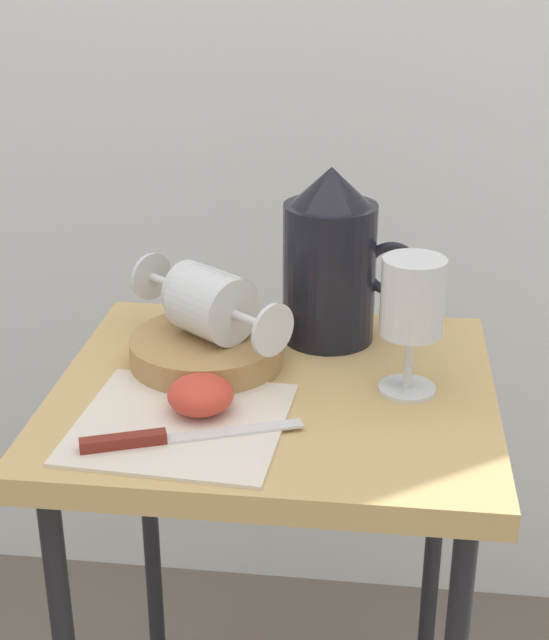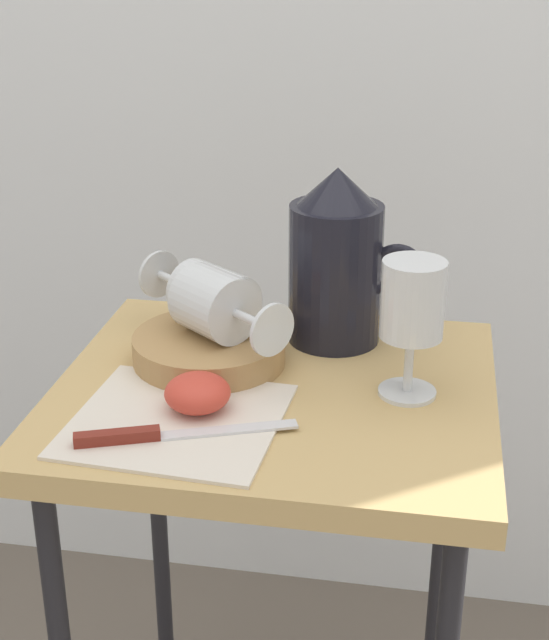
{
  "view_description": "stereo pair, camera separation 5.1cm",
  "coord_description": "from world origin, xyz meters",
  "px_view_note": "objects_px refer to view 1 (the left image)",
  "views": [
    {
      "loc": [
        0.11,
        -0.92,
        1.21
      ],
      "look_at": [
        0.0,
        0.0,
        0.81
      ],
      "focal_mm": 52.39,
      "sensor_mm": 36.0,
      "label": 1
    },
    {
      "loc": [
        0.16,
        -0.92,
        1.21
      ],
      "look_at": [
        0.0,
        0.0,
        0.81
      ],
      "focal_mm": 52.39,
      "sensor_mm": 36.0,
      "label": 2
    }
  ],
  "objects_px": {
    "basket_tray": "(206,351)",
    "table": "(274,453)",
    "wine_glass_tipped_far": "(214,306)",
    "wine_glass_upright": "(412,305)",
    "apple_half_left": "(201,395)",
    "wine_glass_tipped_near": "(207,298)",
    "knife": "(160,438)",
    "pitcher": "(330,271)"
  },
  "relations": [
    {
      "from": "wine_glass_tipped_far",
      "to": "pitcher",
      "type": "bearing_deg",
      "value": 36.6
    },
    {
      "from": "wine_glass_tipped_near",
      "to": "wine_glass_tipped_far",
      "type": "distance_m",
      "value": 0.03
    },
    {
      "from": "wine_glass_upright",
      "to": "wine_glass_tipped_near",
      "type": "distance_m",
      "value": 0.25
    },
    {
      "from": "pitcher",
      "to": "knife",
      "type": "bearing_deg",
      "value": -118.0
    },
    {
      "from": "basket_tray",
      "to": "wine_glass_tipped_near",
      "type": "xyz_separation_m",
      "value": [
        -0.0,
        0.03,
        0.05
      ]
    },
    {
      "from": "knife",
      "to": "basket_tray",
      "type": "bearing_deg",
      "value": 86.39
    },
    {
      "from": "apple_half_left",
      "to": "knife",
      "type": "distance_m",
      "value": 0.07
    },
    {
      "from": "basket_tray",
      "to": "wine_glass_upright",
      "type": "xyz_separation_m",
      "value": [
        0.23,
        -0.04,
        0.09
      ]
    },
    {
      "from": "pitcher",
      "to": "wine_glass_upright",
      "type": "relative_size",
      "value": 1.4
    },
    {
      "from": "pitcher",
      "to": "wine_glass_tipped_far",
      "type": "relative_size",
      "value": 1.41
    },
    {
      "from": "wine_glass_tipped_near",
      "to": "wine_glass_tipped_far",
      "type": "xyz_separation_m",
      "value": [
        0.01,
        -0.03,
        0.0
      ]
    },
    {
      "from": "wine_glass_upright",
      "to": "wine_glass_tipped_far",
      "type": "distance_m",
      "value": 0.23
    },
    {
      "from": "table",
      "to": "wine_glass_tipped_near",
      "type": "bearing_deg",
      "value": 139.68
    },
    {
      "from": "table",
      "to": "wine_glass_tipped_near",
      "type": "distance_m",
      "value": 0.2
    },
    {
      "from": "apple_half_left",
      "to": "knife",
      "type": "relative_size",
      "value": 0.33
    },
    {
      "from": "basket_tray",
      "to": "pitcher",
      "type": "relative_size",
      "value": 0.82
    },
    {
      "from": "pitcher",
      "to": "wine_glass_upright",
      "type": "distance_m",
      "value": 0.16
    },
    {
      "from": "table",
      "to": "basket_tray",
      "type": "distance_m",
      "value": 0.14
    },
    {
      "from": "wine_glass_tipped_near",
      "to": "pitcher",
      "type": "bearing_deg",
      "value": 23.89
    },
    {
      "from": "wine_glass_upright",
      "to": "knife",
      "type": "xyz_separation_m",
      "value": [
        -0.24,
        -0.15,
        -0.09
      ]
    },
    {
      "from": "basket_tray",
      "to": "wine_glass_upright",
      "type": "bearing_deg",
      "value": -9.34
    },
    {
      "from": "apple_half_left",
      "to": "wine_glass_tipped_far",
      "type": "bearing_deg",
      "value": 92.7
    },
    {
      "from": "wine_glass_tipped_far",
      "to": "apple_half_left",
      "type": "relative_size",
      "value": 2.19
    },
    {
      "from": "table",
      "to": "wine_glass_tipped_far",
      "type": "distance_m",
      "value": 0.18
    },
    {
      "from": "wine_glass_upright",
      "to": "knife",
      "type": "height_order",
      "value": "wine_glass_upright"
    },
    {
      "from": "wine_glass_tipped_near",
      "to": "wine_glass_upright",
      "type": "bearing_deg",
      "value": -16.52
    },
    {
      "from": "table",
      "to": "wine_glass_tipped_far",
      "type": "bearing_deg",
      "value": 149.2
    },
    {
      "from": "wine_glass_upright",
      "to": "apple_half_left",
      "type": "xyz_separation_m",
      "value": [
        -0.22,
        -0.08,
        -0.08
      ]
    },
    {
      "from": "basket_tray",
      "to": "wine_glass_upright",
      "type": "height_order",
      "value": "wine_glass_upright"
    },
    {
      "from": "wine_glass_tipped_far",
      "to": "table",
      "type": "bearing_deg",
      "value": -30.8
    },
    {
      "from": "wine_glass_tipped_near",
      "to": "table",
      "type": "bearing_deg",
      "value": -40.32
    },
    {
      "from": "basket_tray",
      "to": "wine_glass_tipped_far",
      "type": "distance_m",
      "value": 0.06
    },
    {
      "from": "wine_glass_upright",
      "to": "wine_glass_tipped_near",
      "type": "bearing_deg",
      "value": 163.48
    },
    {
      "from": "table",
      "to": "knife",
      "type": "distance_m",
      "value": 0.2
    },
    {
      "from": "table",
      "to": "apple_half_left",
      "type": "bearing_deg",
      "value": -132.6
    },
    {
      "from": "wine_glass_upright",
      "to": "wine_glass_tipped_near",
      "type": "height_order",
      "value": "wine_glass_upright"
    },
    {
      "from": "pitcher",
      "to": "wine_glass_tipped_far",
      "type": "height_order",
      "value": "pitcher"
    },
    {
      "from": "apple_half_left",
      "to": "knife",
      "type": "bearing_deg",
      "value": -113.12
    },
    {
      "from": "wine_glass_upright",
      "to": "apple_half_left",
      "type": "distance_m",
      "value": 0.24
    },
    {
      "from": "basket_tray",
      "to": "table",
      "type": "bearing_deg",
      "value": -27.11
    },
    {
      "from": "table",
      "to": "wine_glass_tipped_near",
      "type": "relative_size",
      "value": 4.45
    },
    {
      "from": "pitcher",
      "to": "knife",
      "type": "distance_m",
      "value": 0.33
    }
  ]
}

